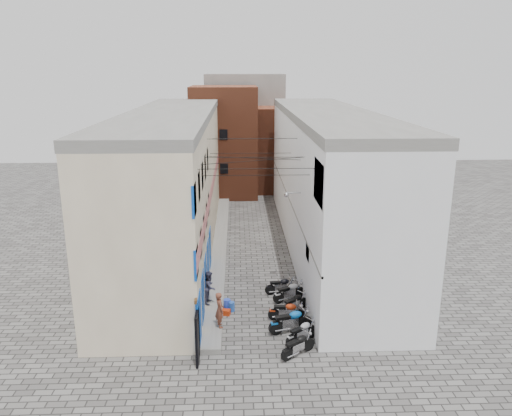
{
  "coord_description": "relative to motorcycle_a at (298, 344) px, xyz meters",
  "views": [
    {
      "loc": [
        -0.85,
        -18.45,
        11.53
      ],
      "look_at": [
        0.32,
        11.97,
        3.0
      ],
      "focal_mm": 35.0,
      "sensor_mm": 36.0,
      "label": 1
    }
  ],
  "objects": [
    {
      "name": "motorcycle_a",
      "position": [
        0.0,
        0.0,
        0.0
      ],
      "size": [
        1.79,
        1.52,
        1.04
      ],
      "primitive_type": null,
      "rotation": [
        0.0,
        0.0,
        -0.94
      ],
      "color": "black",
      "rests_on": "ground"
    },
    {
      "name": "ground",
      "position": [
        -1.6,
        0.18,
        -0.52
      ],
      "size": [
        90.0,
        90.0,
        0.0
      ],
      "primitive_type": "plane",
      "color": "#504D4B",
      "rests_on": "ground"
    },
    {
      "name": "building_far_brick_right",
      "position": [
        1.4,
        30.18,
        3.48
      ],
      "size": [
        5.0,
        6.0,
        8.0
      ],
      "primitive_type": "cube",
      "color": "brown",
      "rests_on": "ground"
    },
    {
      "name": "building_left",
      "position": [
        -6.58,
        13.13,
        3.98
      ],
      "size": [
        5.1,
        27.0,
        9.0
      ],
      "color": "beige",
      "rests_on": "ground"
    },
    {
      "name": "building_right",
      "position": [
        3.4,
        13.17,
        3.98
      ],
      "size": [
        5.94,
        26.0,
        9.0
      ],
      "color": "white",
      "rests_on": "ground"
    },
    {
      "name": "person_b",
      "position": [
        -3.88,
        4.56,
        0.56
      ],
      "size": [
        0.76,
        0.91,
        1.66
      ],
      "primitive_type": "imported",
      "rotation": [
        0.0,
        0.0,
        1.39
      ],
      "color": "#31334A",
      "rests_on": "plinth"
    },
    {
      "name": "motorcycle_d",
      "position": [
        -0.17,
        3.03,
        -0.0
      ],
      "size": [
        1.84,
        0.73,
        1.04
      ],
      "primitive_type": null,
      "rotation": [
        0.0,
        0.0,
        -1.66
      ],
      "color": "#A82A0C",
      "rests_on": "ground"
    },
    {
      "name": "motorcycle_g",
      "position": [
        -0.18,
        5.93,
        -0.02
      ],
      "size": [
        1.81,
        0.8,
        1.01
      ],
      "primitive_type": null,
      "rotation": [
        0.0,
        0.0,
        -1.42
      ],
      "color": "black",
      "rests_on": "ground"
    },
    {
      "name": "person_a",
      "position": [
        -3.3,
        2.11,
        0.56
      ],
      "size": [
        0.56,
        0.7,
        1.67
      ],
      "primitive_type": "imported",
      "rotation": [
        0.0,
        0.0,
        1.87
      ],
      "color": "brown",
      "rests_on": "plinth"
    },
    {
      "name": "water_jug_near",
      "position": [
        -2.79,
        4.07,
        -0.28
      ],
      "size": [
        0.31,
        0.31,
        0.48
      ],
      "primitive_type": "cylinder",
      "rotation": [
        0.0,
        0.0,
        -0.02
      ],
      "color": "blue",
      "rests_on": "ground"
    },
    {
      "name": "motorcycle_b",
      "position": [
        0.3,
        1.05,
        0.0
      ],
      "size": [
        1.8,
        1.54,
        1.05
      ],
      "primitive_type": null,
      "rotation": [
        0.0,
        0.0,
        -0.93
      ],
      "color": "#9B9CA0",
      "rests_on": "ground"
    },
    {
      "name": "plinth",
      "position": [
        -3.65,
        13.18,
        -0.4
      ],
      "size": [
        0.9,
        26.0,
        0.25
      ],
      "primitive_type": "cube",
      "color": "slate",
      "rests_on": "ground"
    },
    {
      "name": "motorcycle_e",
      "position": [
        0.3,
        3.91,
        -0.02
      ],
      "size": [
        1.69,
        1.48,
        1.0
      ],
      "primitive_type": null,
      "rotation": [
        0.0,
        0.0,
        -0.91
      ],
      "color": "black",
      "rests_on": "ground"
    },
    {
      "name": "red_crate",
      "position": [
        -3.06,
        3.69,
        -0.39
      ],
      "size": [
        0.47,
        0.39,
        0.26
      ],
      "primitive_type": "cube",
      "rotation": [
        0.0,
        0.0,
        -0.21
      ],
      "color": "#B52E0C",
      "rests_on": "ground"
    },
    {
      "name": "motorcycle_c",
      "position": [
        -0.1,
        1.93,
        0.09
      ],
      "size": [
        2.22,
        1.22,
        1.22
      ],
      "primitive_type": null,
      "rotation": [
        0.0,
        0.0,
        -1.29
      ],
      "color": "#0B54A5",
      "rests_on": "ground"
    },
    {
      "name": "motorcycle_f",
      "position": [
        0.17,
        5.1,
        0.03
      ],
      "size": [
        1.97,
        1.37,
        1.1
      ],
      "primitive_type": null,
      "rotation": [
        0.0,
        0.0,
        -1.12
      ],
      "color": "#ADAEB2",
      "rests_on": "ground"
    },
    {
      "name": "overhead_wires",
      "position": [
        -1.6,
        7.82,
        6.6
      ],
      "size": [
        5.8,
        13.02,
        1.32
      ],
      "color": "black",
      "rests_on": "ground"
    },
    {
      "name": "far_shopfront",
      "position": [
        -1.6,
        25.38,
        0.68
      ],
      "size": [
        2.0,
        0.3,
        2.4
      ],
      "primitive_type": "cube",
      "color": "black",
      "rests_on": "ground"
    },
    {
      "name": "building_far_brick_left",
      "position": [
        -3.6,
        28.18,
        4.48
      ],
      "size": [
        6.0,
        6.0,
        10.0
      ],
      "primitive_type": "cube",
      "color": "brown",
      "rests_on": "ground"
    },
    {
      "name": "water_jug_far",
      "position": [
        -3.02,
        4.22,
        -0.25
      ],
      "size": [
        0.41,
        0.41,
        0.55
      ],
      "primitive_type": "cylinder",
      "rotation": [
        0.0,
        0.0,
        0.19
      ],
      "color": "blue",
      "rests_on": "ground"
    },
    {
      "name": "building_far_concrete",
      "position": [
        -1.6,
        34.18,
        4.98
      ],
      "size": [
        8.0,
        5.0,
        11.0
      ],
      "primitive_type": "cube",
      "color": "slate",
      "rests_on": "ground"
    }
  ]
}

